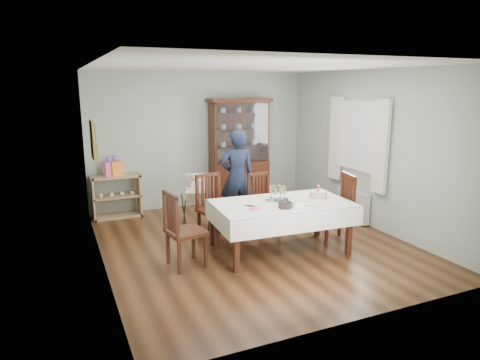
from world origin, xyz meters
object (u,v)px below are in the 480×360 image
chair_end_right (335,221)px  dining_table (282,227)px  sideboard (117,196)px  champagne_tray (277,196)px  chair_far_right (264,215)px  china_cabinet (239,150)px  birthday_cake (318,195)px  woman (237,177)px  chair_end_left (185,244)px  gift_bag_orange (116,167)px  high_chair (196,208)px  chair_far_left (215,221)px  gift_bag_pink (109,167)px

chair_end_right → dining_table: bearing=-73.1°
sideboard → champagne_tray: champagne_tray is taller
dining_table → chair_far_right: chair_far_right is taller
china_cabinet → birthday_cake: (0.10, -2.76, -0.31)m
woman → champagne_tray: bearing=103.6°
chair_far_right → chair_end_right: bearing=-49.4°
chair_far_right → birthday_cake: bearing=-69.1°
sideboard → chair_end_left: size_ratio=0.85×
china_cabinet → sideboard: 2.60m
woman → gift_bag_orange: woman is taller
chair_end_left → high_chair: bearing=-32.0°
chair_far_left → chair_end_left: bearing=-144.1°
chair_end_right → high_chair: (-1.87, 1.35, 0.07)m
high_chair → birthday_cake: 2.10m
sideboard → chair_end_left: bearing=-79.0°
birthday_cake → gift_bag_orange: 3.78m
sideboard → dining_table: bearing=-54.5°
chair_end_left → chair_end_right: size_ratio=0.98×
champagne_tray → gift_bag_orange: (-1.95, 2.63, 0.14)m
china_cabinet → gift_bag_pink: china_cabinet is taller
sideboard → chair_far_right: (2.15, -1.86, -0.11)m
chair_far_left → high_chair: bearing=91.7°
china_cabinet → dining_table: bearing=-100.7°
dining_table → sideboard: sideboard is taller
gift_bag_orange → dining_table: bearing=-54.6°
dining_table → chair_end_left: (-1.46, 0.08, -0.07)m
dining_table → gift_bag_pink: gift_bag_pink is taller
chair_end_right → woman: 1.85m
chair_end_left → gift_bag_orange: bearing=2.6°
chair_end_right → birthday_cake: bearing=-65.0°
chair_far_left → chair_far_right: size_ratio=1.07×
china_cabinet → birthday_cake: china_cabinet is taller
chair_end_left → birthday_cake: 2.13m
sideboard → chair_far_right: bearing=-40.9°
chair_far_left → birthday_cake: (1.34, -0.89, 0.50)m
dining_table → sideboard: bearing=125.5°
sideboard → chair_far_right: chair_far_right is taller
chair_end_left → woman: woman is taller
china_cabinet → chair_end_left: china_cabinet is taller
chair_end_right → high_chair: 2.31m
birthday_cake → gift_bag_orange: gift_bag_orange is taller
chair_far_left → woman: bearing=30.9°
dining_table → high_chair: high_chair is taller
high_chair → gift_bag_pink: size_ratio=2.73×
high_chair → birthday_cake: (1.47, -1.44, 0.42)m
dining_table → sideboard: size_ratio=2.29×
chair_end_left → gift_bag_pink: (-0.63, 2.68, 0.65)m
chair_far_left → chair_end_left: size_ratio=1.00×
sideboard → woman: 2.34m
high_chair → gift_bag_orange: bearing=145.4°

